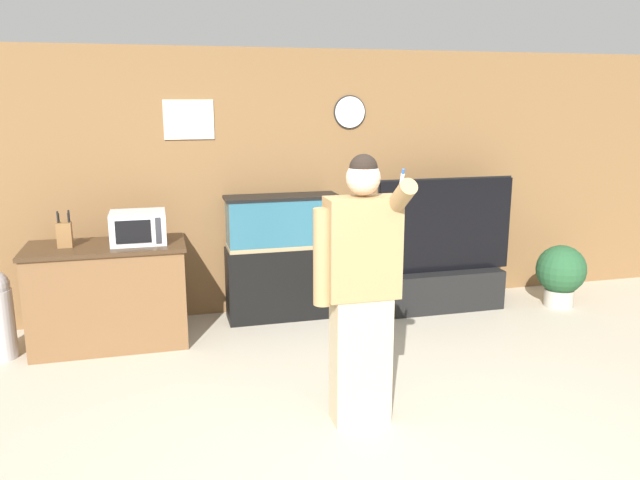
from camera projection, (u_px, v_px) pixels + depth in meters
name	position (u px, v px, depth m)	size (l,w,h in m)	color
ground_plane	(381.00, 475.00, 3.61)	(18.00, 18.00, 0.00)	#B2A893
wall_back_paneled	(278.00, 183.00, 6.22)	(10.00, 0.08, 2.60)	brown
counter_island	(109.00, 295.00, 5.44)	(1.33, 0.67, 0.90)	brown
microwave	(138.00, 227.00, 5.37)	(0.46, 0.36, 0.28)	silver
knife_block	(65.00, 234.00, 5.23)	(0.12, 0.09, 0.31)	brown
aquarium_on_stand	(282.00, 257.00, 6.08)	(1.09, 0.36, 1.22)	black
tv_on_stand	(444.00, 271.00, 6.40)	(1.45, 0.40, 1.35)	black
person_standing	(360.00, 288.00, 4.02)	(0.57, 0.43, 1.80)	#BCAD89
potted_plant	(561.00, 273.00, 6.47)	(0.51, 0.51, 0.65)	#B2A899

